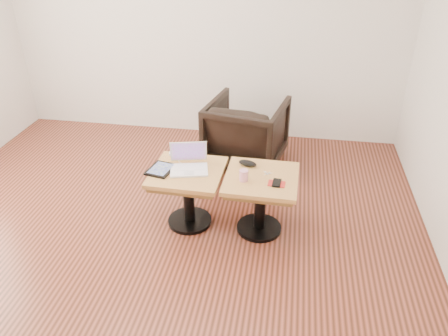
% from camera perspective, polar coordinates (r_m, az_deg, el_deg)
% --- Properties ---
extents(room_shell, '(4.52, 4.52, 2.71)m').
position_cam_1_polar(room_shell, '(2.94, -11.73, 10.20)').
color(room_shell, '#432215').
rests_on(room_shell, ground).
extents(side_table_left, '(0.59, 0.59, 0.52)m').
position_cam_1_polar(side_table_left, '(3.63, -4.72, -2.08)').
color(side_table_left, black).
rests_on(side_table_left, ground).
extents(side_table_right, '(0.59, 0.59, 0.52)m').
position_cam_1_polar(side_table_right, '(3.55, 4.83, -2.95)').
color(side_table_right, black).
rests_on(side_table_right, ground).
extents(laptop, '(0.35, 0.33, 0.21)m').
position_cam_1_polar(laptop, '(3.57, -4.61, 0.54)').
color(laptop, white).
rests_on(laptop, side_table_left).
extents(tablet, '(0.23, 0.27, 0.02)m').
position_cam_1_polar(tablet, '(3.58, -8.26, -0.18)').
color(tablet, black).
rests_on(tablet, side_table_left).
extents(charging_adapter, '(0.05, 0.05, 0.02)m').
position_cam_1_polar(charging_adapter, '(3.80, -6.88, 1.88)').
color(charging_adapter, white).
rests_on(charging_adapter, side_table_left).
extents(glasses_case, '(0.17, 0.11, 0.05)m').
position_cam_1_polar(glasses_case, '(3.61, 3.11, 0.63)').
color(glasses_case, black).
rests_on(glasses_case, side_table_right).
extents(striped_cup, '(0.09, 0.09, 0.09)m').
position_cam_1_polar(striped_cup, '(3.40, 2.59, -0.96)').
color(striped_cup, '#D03B7B').
rests_on(striped_cup, side_table_right).
extents(earbuds_tangle, '(0.07, 0.05, 0.01)m').
position_cam_1_polar(earbuds_tangle, '(3.52, 5.67, -0.64)').
color(earbuds_tangle, white).
rests_on(earbuds_tangle, side_table_right).
extents(phone_on_sleeve, '(0.14, 0.12, 0.02)m').
position_cam_1_polar(phone_on_sleeve, '(3.39, 6.89, -1.99)').
color(phone_on_sleeve, '#A8252D').
rests_on(phone_on_sleeve, side_table_right).
extents(armchair, '(0.89, 0.90, 0.70)m').
position_cam_1_polar(armchair, '(4.59, 2.94, 4.69)').
color(armchair, black).
rests_on(armchair, ground).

